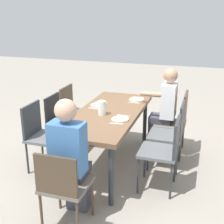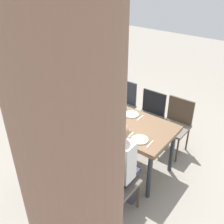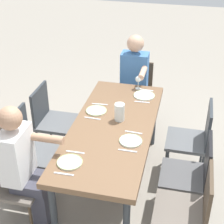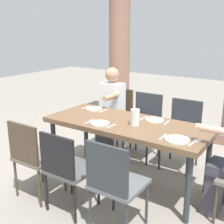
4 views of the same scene
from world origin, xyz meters
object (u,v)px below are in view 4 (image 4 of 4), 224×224
(chair_east_north, at_px, (182,128))
(diner_woman_green, at_px, (110,109))
(chair_west_north, at_px, (117,116))
(plate_2, at_px, (155,120))
(chair_mid_south, at_px, (67,166))
(plate_1, at_px, (100,123))
(chair_mid_north, at_px, (144,121))
(chair_east_south, at_px, (114,181))
(wine_glass_3, at_px, (199,129))
(chair_west_south, at_px, (33,154))
(stone_column_near, at_px, (119,46))
(plate_3, at_px, (177,139))
(dining_table, at_px, (127,128))
(plate_0, at_px, (94,109))
(water_pitcher, at_px, (135,118))

(chair_east_north, relative_size, diner_woman_green, 0.71)
(chair_west_north, relative_size, plate_2, 4.21)
(chair_mid_south, relative_size, chair_east_north, 0.96)
(diner_woman_green, xyz_separation_m, plate_1, (0.45, -0.86, 0.10))
(chair_mid_north, relative_size, diner_woman_green, 0.72)
(chair_east_south, xyz_separation_m, wine_glass_3, (0.49, 0.71, 0.37))
(chair_west_south, bearing_deg, wine_glass_3, 24.79)
(chair_east_north, xyz_separation_m, stone_column_near, (-1.80, 1.25, 0.95))
(plate_2, distance_m, plate_3, 0.63)
(dining_table, relative_size, plate_2, 8.57)
(chair_mid_north, bearing_deg, plate_0, -126.86)
(chair_east_north, xyz_separation_m, plate_0, (-1.02, -0.59, 0.25))
(dining_table, height_order, plate_3, plate_3)
(plate_2, bearing_deg, diner_woman_green, 155.95)
(chair_east_south, height_order, plate_3, chair_east_south)
(chair_mid_north, xyz_separation_m, plate_1, (-0.02, -1.05, 0.26))
(chair_mid_north, height_order, stone_column_near, stone_column_near)
(chair_east_south, distance_m, plate_1, 0.88)
(stone_column_near, bearing_deg, chair_west_south, -75.42)
(chair_mid_north, bearing_deg, diner_woman_green, -158.81)
(chair_mid_south, bearing_deg, dining_table, 76.47)
(diner_woman_green, xyz_separation_m, stone_column_near, (-0.75, 1.43, 0.80))
(dining_table, relative_size, plate_3, 7.82)
(chair_west_north, bearing_deg, plate_3, -37.14)
(chair_west_south, height_order, plate_2, chair_west_south)
(dining_table, bearing_deg, chair_mid_south, -103.53)
(stone_column_near, bearing_deg, plate_1, -62.23)
(chair_west_south, bearing_deg, plate_3, 24.02)
(stone_column_near, bearing_deg, chair_mid_south, -66.95)
(chair_west_north, xyz_separation_m, wine_glass_3, (1.54, -0.94, 0.37))
(chair_east_north, xyz_separation_m, chair_east_south, (0.00, -1.64, -0.01))
(chair_east_north, relative_size, chair_east_south, 1.00)
(plate_1, bearing_deg, chair_west_south, -127.50)
(chair_mid_north, relative_size, plate_3, 3.78)
(plate_0, relative_size, plate_1, 1.03)
(chair_mid_south, distance_m, plate_0, 1.17)
(diner_woman_green, bearing_deg, plate_2, -24.05)
(chair_mid_north, height_order, chair_east_north, chair_mid_north)
(chair_west_south, height_order, plate_3, chair_west_south)
(plate_2, bearing_deg, plate_0, -179.55)
(diner_woman_green, height_order, wine_glass_3, diner_woman_green)
(chair_west_south, distance_m, plate_2, 1.42)
(chair_east_south, distance_m, diner_woman_green, 1.80)
(chair_west_north, relative_size, chair_mid_north, 1.02)
(chair_east_south, height_order, water_pitcher, water_pitcher)
(water_pitcher, bearing_deg, diner_woman_green, 139.61)
(stone_column_near, height_order, plate_2, stone_column_near)
(plate_1, bearing_deg, chair_east_north, 60.51)
(chair_west_north, relative_size, chair_east_north, 1.04)
(chair_west_south, relative_size, chair_mid_north, 0.97)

